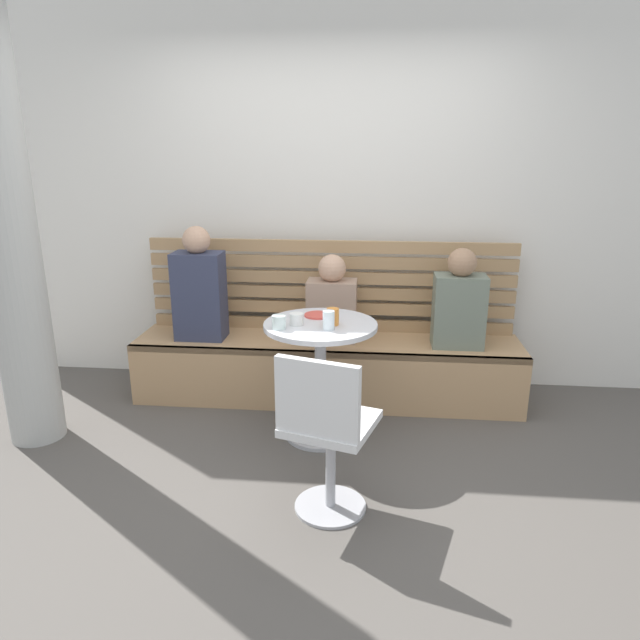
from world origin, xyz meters
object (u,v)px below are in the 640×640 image
(person_child_middle, at_px, (332,303))
(cup_water_clear, at_px, (329,320))
(cup_glass_short, at_px, (279,322))
(booth_bench, at_px, (327,369))
(person_child_left, at_px, (459,304))
(cup_tumbler_orange, at_px, (333,317))
(person_adult, at_px, (199,289))
(cafe_table, at_px, (320,358))
(cup_ceramic_white, at_px, (296,319))
(white_chair, at_px, (326,430))
(plate_small, at_px, (318,315))

(person_child_middle, relative_size, cup_water_clear, 5.52)
(person_child_middle, height_order, cup_glass_short, person_child_middle)
(booth_bench, height_order, cup_glass_short, cup_glass_short)
(person_child_left, bearing_deg, cup_tumbler_orange, -144.98)
(person_child_left, relative_size, person_child_middle, 1.11)
(person_child_left, bearing_deg, person_adult, -179.97)
(cafe_table, relative_size, cup_tumbler_orange, 7.40)
(person_child_middle, bearing_deg, cup_glass_short, -109.24)
(cup_glass_short, relative_size, cup_ceramic_white, 1.00)
(cafe_table, distance_m, white_chair, 0.82)
(person_child_middle, bearing_deg, cup_tumbler_orange, -85.05)
(booth_bench, distance_m, person_child_left, 1.03)
(person_child_left, bearing_deg, person_child_middle, 177.08)
(booth_bench, xyz_separation_m, cup_water_clear, (0.07, -0.68, 0.57))
(booth_bench, distance_m, cup_ceramic_white, 0.84)
(cup_ceramic_white, bearing_deg, white_chair, -72.40)
(person_adult, height_order, cup_ceramic_white, person_adult)
(booth_bench, relative_size, cup_water_clear, 24.55)
(cafe_table, height_order, cup_glass_short, cup_glass_short)
(cup_ceramic_white, bearing_deg, cup_water_clear, -19.16)
(person_adult, relative_size, cup_ceramic_white, 9.91)
(person_adult, height_order, cup_tumbler_orange, person_adult)
(booth_bench, relative_size, cup_ceramic_white, 33.75)
(person_child_middle, bearing_deg, cup_water_clear, -87.11)
(booth_bench, distance_m, cup_tumbler_orange, 0.83)
(person_adult, relative_size, person_child_left, 1.18)
(cup_tumbler_orange, bearing_deg, plate_small, 121.33)
(person_adult, height_order, plate_small, person_adult)
(booth_bench, bearing_deg, cup_water_clear, -84.23)
(person_child_middle, bearing_deg, cup_ceramic_white, -104.28)
(person_adult, relative_size, plate_small, 4.67)
(person_child_left, xyz_separation_m, cup_ceramic_white, (-1.02, -0.59, 0.04))
(person_child_middle, distance_m, cup_water_clear, 0.70)
(cafe_table, xyz_separation_m, cup_tumbler_orange, (0.08, -0.03, 0.27))
(plate_small, bearing_deg, cup_water_clear, -71.50)
(person_child_left, bearing_deg, cup_water_clear, -141.57)
(person_adult, height_order, person_child_left, person_adult)
(cup_glass_short, distance_m, plate_small, 0.34)
(booth_bench, height_order, person_child_left, person_child_left)
(cup_ceramic_white, bearing_deg, plate_small, 60.74)
(plate_small, bearing_deg, white_chair, -82.03)
(person_child_middle, bearing_deg, booth_bench, -157.71)
(person_adult, xyz_separation_m, cup_ceramic_white, (0.76, -0.58, -0.02))
(booth_bench, bearing_deg, white_chair, -85.21)
(cafe_table, bearing_deg, cup_water_clear, -63.40)
(white_chair, relative_size, cup_water_clear, 7.73)
(cup_glass_short, bearing_deg, white_chair, -63.95)
(cafe_table, distance_m, cup_ceramic_white, 0.29)
(person_adult, bearing_deg, white_chair, -53.32)
(cafe_table, height_order, person_adult, person_adult)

